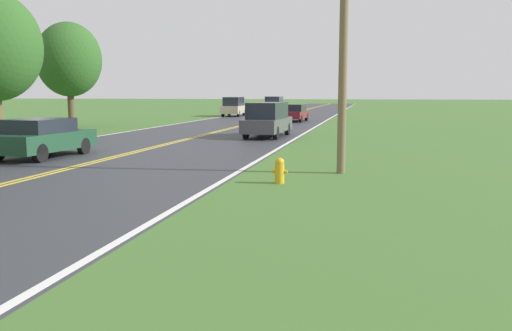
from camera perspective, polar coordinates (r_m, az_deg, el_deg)
fire_hydrant at (r=13.80m, az=2.50°, el=-0.51°), size 0.40×0.24×0.66m
utility_pole_midground at (r=15.73m, az=9.25°, el=15.14°), size 1.80×0.24×8.43m
tree_behind_sign at (r=38.82m, az=-19.09°, el=10.48°), size 4.28×4.28×6.97m
car_dark_green_sedan_mid_near at (r=20.69m, az=-21.67°, el=2.78°), size 2.06×4.22×1.39m
car_dark_grey_suv_mid_far at (r=28.33m, az=1.23°, el=4.91°), size 1.88×4.93×1.80m
car_maroon_sedan_receding at (r=43.88m, az=3.97°, el=5.59°), size 2.06×4.64×1.39m
car_champagne_van_distant at (r=53.73m, az=-2.37°, el=6.24°), size 1.95×4.57×1.88m
car_white_suv_horizon at (r=64.96m, az=1.93°, el=6.50°), size 2.03×4.94×1.87m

